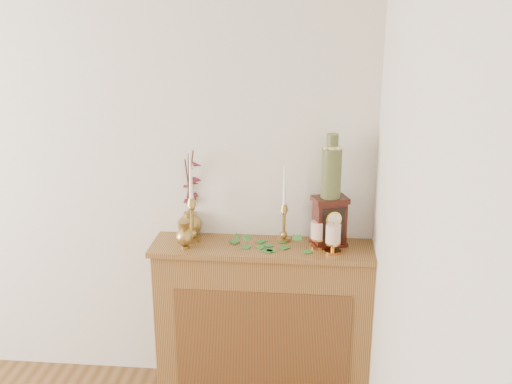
# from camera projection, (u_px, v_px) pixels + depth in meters

# --- Properties ---
(console_shelf) EXTENTS (1.24, 0.34, 0.93)m
(console_shelf) POSITION_uv_depth(u_px,v_px,m) (264.00, 325.00, 3.43)
(console_shelf) COLOR brown
(console_shelf) RESTS_ON ground
(candlestick_left) EXTENTS (0.09, 0.09, 0.52)m
(candlestick_left) POSITION_uv_depth(u_px,v_px,m) (192.00, 213.00, 3.28)
(candlestick_left) COLOR #AA9444
(candlestick_left) RESTS_ON console_shelf
(candlestick_center) EXTENTS (0.07, 0.07, 0.44)m
(candlestick_center) POSITION_uv_depth(u_px,v_px,m) (284.00, 217.00, 3.30)
(candlestick_center) COLOR #AA9444
(candlestick_center) RESTS_ON console_shelf
(bud_vase) EXTENTS (0.09, 0.09, 0.15)m
(bud_vase) POSITION_uv_depth(u_px,v_px,m) (184.00, 235.00, 3.22)
(bud_vase) COLOR #AA9444
(bud_vase) RESTS_ON console_shelf
(ginger_jar) EXTENTS (0.20, 0.22, 0.51)m
(ginger_jar) POSITION_uv_depth(u_px,v_px,m) (192.00, 195.00, 3.39)
(ginger_jar) COLOR #AA9444
(ginger_jar) RESTS_ON console_shelf
(pillar_candle_left) EXTENTS (0.08, 0.08, 0.16)m
(pillar_candle_left) POSITION_uv_depth(u_px,v_px,m) (318.00, 233.00, 3.22)
(pillar_candle_left) COLOR #DE994D
(pillar_candle_left) RESTS_ON console_shelf
(pillar_candle_right) EXTENTS (0.09, 0.09, 0.17)m
(pillar_candle_right) POSITION_uv_depth(u_px,v_px,m) (333.00, 237.00, 3.15)
(pillar_candle_right) COLOR #DE994D
(pillar_candle_right) RESTS_ON console_shelf
(ivy_garland) EXTENTS (0.45, 0.20, 0.08)m
(ivy_garland) POSITION_uv_depth(u_px,v_px,m) (273.00, 246.00, 3.24)
(ivy_garland) COLOR #286928
(ivy_garland) RESTS_ON console_shelf
(mantel_clock) EXTENTS (0.22, 0.18, 0.27)m
(mantel_clock) POSITION_uv_depth(u_px,v_px,m) (330.00, 222.00, 3.24)
(mantel_clock) COLOR #38100B
(mantel_clock) RESTS_ON console_shelf
(ceramic_vase) EXTENTS (0.11, 0.11, 0.35)m
(ceramic_vase) POSITION_uv_depth(u_px,v_px,m) (331.00, 169.00, 3.16)
(ceramic_vase) COLOR #183122
(ceramic_vase) RESTS_ON mantel_clock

